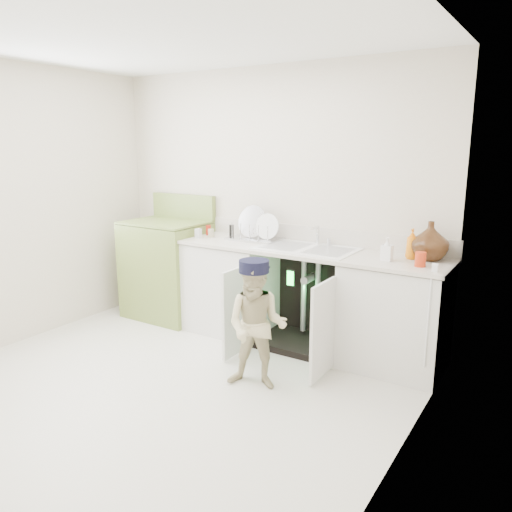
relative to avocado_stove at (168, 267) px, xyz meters
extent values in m
plane|color=beige|center=(1.06, -1.18, -0.52)|extent=(3.50, 3.50, 0.00)
cube|color=beige|center=(1.06, 0.32, 0.73)|extent=(3.50, 2.50, 0.02)
cube|color=beige|center=(-0.69, -1.18, 0.73)|extent=(2.50, 3.00, 0.02)
cube|color=beige|center=(2.81, -1.18, 0.73)|extent=(2.50, 3.00, 0.02)
plane|color=white|center=(1.06, -1.18, 1.98)|extent=(3.50, 3.50, 0.00)
cube|color=white|center=(0.81, 0.02, -0.09)|extent=(0.80, 0.60, 0.86)
cube|color=white|center=(2.41, 0.02, -0.09)|extent=(0.80, 0.60, 0.86)
cube|color=black|center=(1.61, 0.29, -0.09)|extent=(0.80, 0.06, 0.86)
cube|color=black|center=(1.61, 0.02, -0.49)|extent=(0.80, 0.60, 0.06)
cylinder|color=gray|center=(1.54, 0.12, -0.07)|extent=(0.05, 0.05, 0.70)
cylinder|color=gray|center=(1.68, 0.12, -0.07)|extent=(0.05, 0.05, 0.70)
cylinder|color=gray|center=(1.61, 0.07, 0.10)|extent=(0.07, 0.18, 0.07)
cube|color=white|center=(1.21, -0.48, -0.12)|extent=(0.03, 0.40, 0.76)
cube|color=white|center=(2.01, -0.48, -0.12)|extent=(0.02, 0.40, 0.76)
cube|color=silver|center=(1.61, 0.02, 0.36)|extent=(2.44, 0.64, 0.03)
cube|color=silver|center=(1.61, 0.31, 0.45)|extent=(2.44, 0.02, 0.15)
cube|color=white|center=(1.61, 0.02, 0.37)|extent=(0.85, 0.55, 0.02)
cube|color=gray|center=(1.40, 0.02, 0.38)|extent=(0.34, 0.40, 0.01)
cube|color=gray|center=(1.81, 0.02, 0.38)|extent=(0.34, 0.40, 0.01)
cylinder|color=silver|center=(1.61, 0.24, 0.47)|extent=(0.03, 0.03, 0.17)
cylinder|color=silver|center=(1.61, 0.18, 0.54)|extent=(0.02, 0.14, 0.02)
cylinder|color=silver|center=(1.72, 0.24, 0.42)|extent=(0.04, 0.04, 0.06)
cylinder|color=white|center=(2.74, -0.29, 0.03)|extent=(0.01, 0.01, 0.70)
cube|color=white|center=(2.74, -0.20, 0.41)|extent=(0.04, 0.02, 0.06)
cube|color=silver|center=(1.00, 0.14, 0.39)|extent=(0.50, 0.33, 0.02)
cylinder|color=silver|center=(0.96, 0.16, 0.48)|extent=(0.31, 0.11, 0.30)
cylinder|color=white|center=(1.13, 0.14, 0.47)|extent=(0.24, 0.06, 0.24)
cylinder|color=silver|center=(0.80, 0.04, 0.47)|extent=(0.01, 0.01, 0.14)
cylinder|color=silver|center=(0.90, 0.04, 0.47)|extent=(0.01, 0.01, 0.14)
cylinder|color=silver|center=(1.00, 0.04, 0.47)|extent=(0.01, 0.01, 0.14)
cylinder|color=silver|center=(1.10, 0.04, 0.47)|extent=(0.01, 0.01, 0.14)
cylinder|color=silver|center=(1.20, 0.04, 0.47)|extent=(0.01, 0.01, 0.14)
imported|color=#492815|center=(2.61, 0.16, 0.53)|extent=(0.29, 0.29, 0.30)
imported|color=orange|center=(2.48, 0.12, 0.50)|extent=(0.09, 0.09, 0.24)
imported|color=white|center=(2.33, -0.04, 0.47)|extent=(0.08, 0.08, 0.18)
cylinder|color=red|center=(2.61, -0.10, 0.43)|extent=(0.08, 0.08, 0.11)
cylinder|color=#B01C0F|center=(0.47, 0.10, 0.43)|extent=(0.05, 0.05, 0.10)
cylinder|color=tan|center=(0.56, 0.02, 0.42)|extent=(0.06, 0.06, 0.08)
cylinder|color=black|center=(0.72, 0.14, 0.44)|extent=(0.04, 0.04, 0.12)
cube|color=silver|center=(0.49, -0.08, 0.42)|extent=(0.05, 0.05, 0.09)
cube|color=olive|center=(0.00, -0.01, -0.03)|extent=(0.82, 0.65, 0.99)
cube|color=olive|center=(0.00, -0.01, 0.48)|extent=(0.82, 0.65, 0.02)
cube|color=olive|center=(0.00, 0.28, 0.62)|extent=(0.82, 0.06, 0.26)
cylinder|color=black|center=(-0.20, -0.17, 0.48)|extent=(0.18, 0.18, 0.02)
cylinder|color=silver|center=(-0.20, -0.17, 0.49)|extent=(0.21, 0.21, 0.01)
cylinder|color=black|center=(-0.20, 0.15, 0.48)|extent=(0.18, 0.18, 0.02)
cylinder|color=silver|center=(-0.20, 0.15, 0.49)|extent=(0.21, 0.21, 0.01)
cylinder|color=black|center=(0.20, -0.17, 0.48)|extent=(0.18, 0.18, 0.02)
cylinder|color=silver|center=(0.20, -0.17, 0.49)|extent=(0.21, 0.21, 0.01)
cylinder|color=black|center=(0.20, 0.15, 0.48)|extent=(0.18, 0.18, 0.02)
cylinder|color=silver|center=(0.20, 0.15, 0.49)|extent=(0.21, 0.21, 0.01)
imported|color=beige|center=(1.65, -0.87, -0.04)|extent=(0.55, 0.48, 0.96)
cylinder|color=black|center=(1.65, -0.87, 0.41)|extent=(0.27, 0.27, 0.09)
cube|color=black|center=(1.62, -0.77, 0.37)|extent=(0.19, 0.14, 0.01)
cube|color=black|center=(1.64, -0.32, 0.20)|extent=(0.07, 0.01, 0.14)
cube|color=#26F23F|center=(1.64, -0.33, 0.20)|extent=(0.06, 0.00, 0.12)
camera|label=1|loc=(3.50, -3.80, 1.27)|focal=35.00mm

